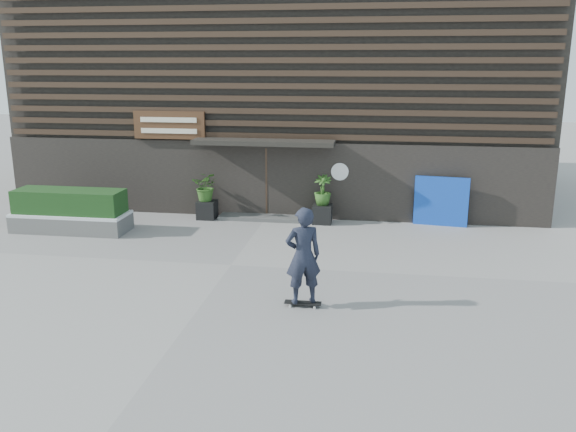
% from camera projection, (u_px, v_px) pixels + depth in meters
% --- Properties ---
extents(ground, '(80.00, 80.00, 0.00)m').
position_uv_depth(ground, '(231.00, 265.00, 15.16)').
color(ground, gray).
rests_on(ground, ground).
extents(entrance_step, '(3.00, 0.80, 0.12)m').
position_uv_depth(entrance_step, '(265.00, 217.00, 19.54)').
color(entrance_step, '#444442').
rests_on(entrance_step, ground).
extents(planter_pot_left, '(0.60, 0.60, 0.60)m').
position_uv_depth(planter_pot_left, '(207.00, 210.00, 19.57)').
color(planter_pot_left, black).
rests_on(planter_pot_left, ground).
extents(bamboo_left, '(0.86, 0.75, 0.96)m').
position_uv_depth(bamboo_left, '(206.00, 186.00, 19.37)').
color(bamboo_left, '#2D591E').
rests_on(bamboo_left, planter_pot_left).
extents(planter_pot_right, '(0.60, 0.60, 0.60)m').
position_uv_depth(planter_pot_right, '(322.00, 214.00, 19.01)').
color(planter_pot_right, black).
rests_on(planter_pot_right, ground).
extents(bamboo_right, '(0.54, 0.54, 0.96)m').
position_uv_depth(bamboo_right, '(323.00, 190.00, 18.81)').
color(bamboo_right, '#2D591E').
rests_on(bamboo_right, planter_pot_right).
extents(raised_bed, '(3.50, 1.20, 0.50)m').
position_uv_depth(raised_bed, '(72.00, 223.00, 18.16)').
color(raised_bed, '#504F4D').
rests_on(raised_bed, ground).
extents(snow_layer, '(3.50, 1.20, 0.08)m').
position_uv_depth(snow_layer, '(71.00, 214.00, 18.08)').
color(snow_layer, silver).
rests_on(snow_layer, raised_bed).
extents(hedge, '(3.30, 1.00, 0.70)m').
position_uv_depth(hedge, '(69.00, 201.00, 17.99)').
color(hedge, '#143413').
rests_on(hedge, snow_layer).
extents(blue_tarp, '(1.66, 0.33, 1.55)m').
position_uv_depth(blue_tarp, '(441.00, 201.00, 18.63)').
color(blue_tarp, '#0D37AB').
rests_on(blue_tarp, ground).
extents(building, '(18.00, 11.00, 8.00)m').
position_uv_depth(building, '(290.00, 88.00, 23.68)').
color(building, black).
rests_on(building, ground).
extents(skateboarder, '(0.88, 0.73, 2.16)m').
position_uv_depth(skateboarder, '(303.00, 256.00, 12.32)').
color(skateboarder, black).
rests_on(skateboarder, ground).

